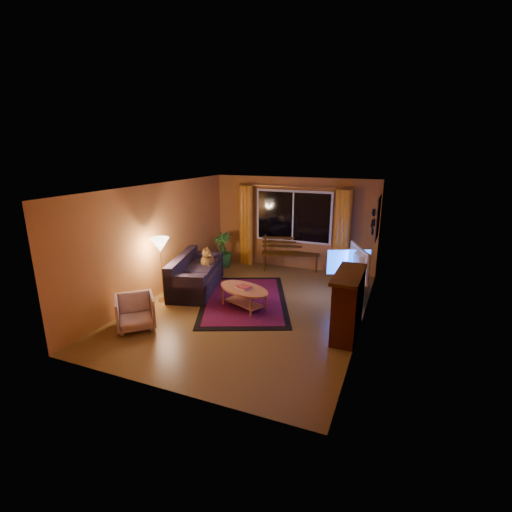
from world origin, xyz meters
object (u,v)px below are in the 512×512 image
at_px(bench, 290,262).
at_px(armchair, 135,311).
at_px(floor_lamp, 162,270).
at_px(sofa, 196,273).
at_px(tv_console, 351,288).
at_px(coffee_table, 244,298).

relative_size(bench, armchair, 2.25).
bearing_deg(floor_lamp, armchair, -76.67).
bearing_deg(sofa, tv_console, -2.43).
bearing_deg(coffee_table, tv_console, 35.24).
xyz_separation_m(armchair, coffee_table, (1.50, 1.57, -0.12)).
xyz_separation_m(bench, tv_console, (1.86, -1.42, 0.01)).
relative_size(bench, tv_console, 1.32).
relative_size(coffee_table, tv_console, 1.04).
distance_m(armchair, floor_lamp, 1.35).
height_order(sofa, coffee_table, sofa).
bearing_deg(coffee_table, sofa, 158.48).
relative_size(bench, floor_lamp, 1.10).
xyz_separation_m(sofa, floor_lamp, (-0.31, -0.89, 0.30)).
bearing_deg(floor_lamp, sofa, 70.87).
height_order(coffee_table, tv_console, tv_console).
bearing_deg(sofa, coffee_table, -37.23).
height_order(sofa, armchair, sofa).
bearing_deg(coffee_table, armchair, -133.66).
bearing_deg(armchair, tv_console, -2.07).
xyz_separation_m(bench, coffee_table, (-0.13, -2.83, -0.01)).
relative_size(armchair, tv_console, 0.59).
relative_size(sofa, tv_console, 1.72).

